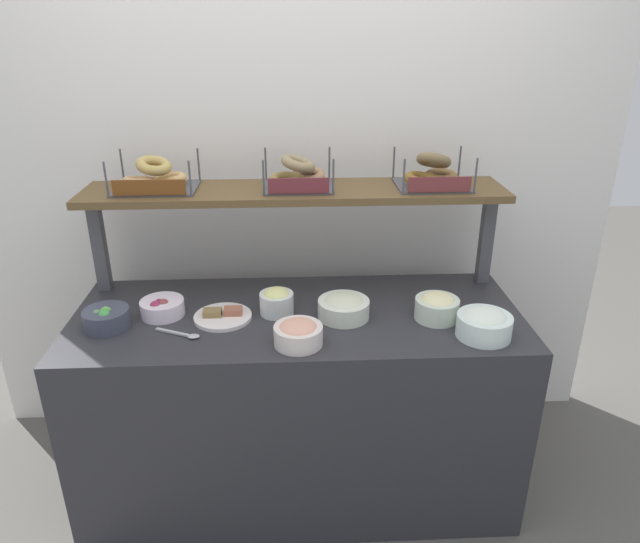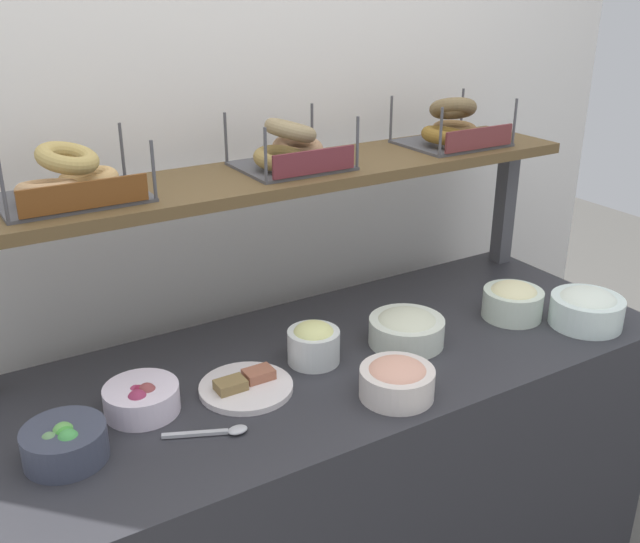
{
  "view_description": "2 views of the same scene",
  "coord_description": "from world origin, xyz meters",
  "px_view_note": "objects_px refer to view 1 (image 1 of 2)",
  "views": [
    {
      "loc": [
        -0.01,
        -2.01,
        1.91
      ],
      "look_at": [
        0.09,
        0.02,
        1.02
      ],
      "focal_mm": 32.38,
      "sensor_mm": 36.0,
      "label": 1
    },
    {
      "loc": [
        -0.9,
        -1.37,
        1.76
      ],
      "look_at": [
        -0.02,
        0.08,
        1.05
      ],
      "focal_mm": 40.74,
      "sensor_mm": 36.0,
      "label": 2
    }
  ],
  "objects_px": {
    "bowl_potato_salad": "(437,306)",
    "bowl_egg_salad": "(277,301)",
    "bowl_veggie_mix": "(106,318)",
    "bagel_basket_everything": "(298,176)",
    "bowl_scallion_spread": "(344,307)",
    "bagel_basket_cinnamon_raisin": "(432,175)",
    "bowl_beet_salad": "(162,307)",
    "bagel_basket_sesame": "(155,179)",
    "serving_spoon_near_plate": "(184,334)",
    "bowl_cream_cheese": "(484,323)",
    "bowl_lox_spread": "(298,333)",
    "serving_plate_white": "(223,316)"
  },
  "relations": [
    {
      "from": "bowl_beet_salad",
      "to": "bagel_basket_cinnamon_raisin",
      "type": "bearing_deg",
      "value": 13.33
    },
    {
      "from": "bowl_scallion_spread",
      "to": "serving_spoon_near_plate",
      "type": "xyz_separation_m",
      "value": [
        -0.59,
        -0.12,
        -0.04
      ]
    },
    {
      "from": "bowl_egg_salad",
      "to": "bowl_cream_cheese",
      "type": "height_order",
      "value": "bowl_egg_salad"
    },
    {
      "from": "bowl_potato_salad",
      "to": "serving_plate_white",
      "type": "bearing_deg",
      "value": 177.24
    },
    {
      "from": "bowl_lox_spread",
      "to": "bagel_basket_cinnamon_raisin",
      "type": "xyz_separation_m",
      "value": [
        0.56,
        0.5,
        0.43
      ]
    },
    {
      "from": "bowl_scallion_spread",
      "to": "bowl_potato_salad",
      "type": "xyz_separation_m",
      "value": [
        0.36,
        -0.03,
        0.01
      ]
    },
    {
      "from": "bagel_basket_sesame",
      "to": "bowl_scallion_spread",
      "type": "bearing_deg",
      "value": -23.32
    },
    {
      "from": "bowl_veggie_mix",
      "to": "bagel_basket_cinnamon_raisin",
      "type": "height_order",
      "value": "bagel_basket_cinnamon_raisin"
    },
    {
      "from": "bowl_veggie_mix",
      "to": "bagel_basket_cinnamon_raisin",
      "type": "distance_m",
      "value": 1.39
    },
    {
      "from": "bagel_basket_cinnamon_raisin",
      "to": "bowl_beet_salad",
      "type": "bearing_deg",
      "value": -166.67
    },
    {
      "from": "bowl_veggie_mix",
      "to": "bowl_beet_salad",
      "type": "xyz_separation_m",
      "value": [
        0.19,
        0.09,
        -0.01
      ]
    },
    {
      "from": "bowl_lox_spread",
      "to": "bagel_basket_everything",
      "type": "distance_m",
      "value": 0.67
    },
    {
      "from": "bowl_potato_salad",
      "to": "bagel_basket_sesame",
      "type": "height_order",
      "value": "bagel_basket_sesame"
    },
    {
      "from": "bowl_beet_salad",
      "to": "bagel_basket_sesame",
      "type": "distance_m",
      "value": 0.52
    },
    {
      "from": "bagel_basket_everything",
      "to": "bowl_cream_cheese",
      "type": "bearing_deg",
      "value": -36.45
    },
    {
      "from": "bowl_beet_salad",
      "to": "bagel_basket_everything",
      "type": "distance_m",
      "value": 0.75
    },
    {
      "from": "bowl_potato_salad",
      "to": "serving_spoon_near_plate",
      "type": "xyz_separation_m",
      "value": [
        -0.95,
        -0.09,
        -0.04
      ]
    },
    {
      "from": "bowl_scallion_spread",
      "to": "bowl_cream_cheese",
      "type": "xyz_separation_m",
      "value": [
        0.49,
        -0.17,
        0.01
      ]
    },
    {
      "from": "bowl_beet_salad",
      "to": "bowl_potato_salad",
      "type": "bearing_deg",
      "value": -4.24
    },
    {
      "from": "bowl_scallion_spread",
      "to": "bagel_basket_sesame",
      "type": "bearing_deg",
      "value": 156.68
    },
    {
      "from": "bowl_potato_salad",
      "to": "bowl_cream_cheese",
      "type": "xyz_separation_m",
      "value": [
        0.14,
        -0.14,
        0.0
      ]
    },
    {
      "from": "bowl_potato_salad",
      "to": "bowl_cream_cheese",
      "type": "height_order",
      "value": "same"
    },
    {
      "from": "bowl_veggie_mix",
      "to": "serving_plate_white",
      "type": "distance_m",
      "value": 0.43
    },
    {
      "from": "serving_spoon_near_plate",
      "to": "bagel_basket_sesame",
      "type": "relative_size",
      "value": 0.52
    },
    {
      "from": "bowl_veggie_mix",
      "to": "bagel_basket_cinnamon_raisin",
      "type": "xyz_separation_m",
      "value": [
        1.27,
        0.34,
        0.44
      ]
    },
    {
      "from": "bowl_veggie_mix",
      "to": "bowl_potato_salad",
      "type": "bearing_deg",
      "value": 0.34
    },
    {
      "from": "bowl_cream_cheese",
      "to": "serving_spoon_near_plate",
      "type": "distance_m",
      "value": 1.09
    },
    {
      "from": "bowl_potato_salad",
      "to": "bagel_basket_cinnamon_raisin",
      "type": "relative_size",
      "value": 0.58
    },
    {
      "from": "bowl_veggie_mix",
      "to": "bowl_potato_salad",
      "type": "distance_m",
      "value": 1.24
    },
    {
      "from": "serving_spoon_near_plate",
      "to": "bagel_basket_everything",
      "type": "distance_m",
      "value": 0.77
    },
    {
      "from": "bowl_egg_salad",
      "to": "bowl_potato_salad",
      "type": "bearing_deg",
      "value": -6.95
    },
    {
      "from": "serving_plate_white",
      "to": "bagel_basket_cinnamon_raisin",
      "type": "xyz_separation_m",
      "value": [
        0.85,
        0.3,
        0.47
      ]
    },
    {
      "from": "bagel_basket_cinnamon_raisin",
      "to": "bowl_scallion_spread",
      "type": "bearing_deg",
      "value": -141.28
    },
    {
      "from": "serving_plate_white",
      "to": "bowl_beet_salad",
      "type": "bearing_deg",
      "value": 170.66
    },
    {
      "from": "bowl_beet_salad",
      "to": "bagel_basket_sesame",
      "type": "relative_size",
      "value": 0.52
    },
    {
      "from": "bowl_veggie_mix",
      "to": "bagel_basket_everything",
      "type": "relative_size",
      "value": 0.6
    },
    {
      "from": "bowl_beet_salad",
      "to": "bowl_egg_salad",
      "type": "bearing_deg",
      "value": -0.47
    },
    {
      "from": "bowl_beet_salad",
      "to": "bowl_cream_cheese",
      "type": "xyz_separation_m",
      "value": [
        1.2,
        -0.22,
        0.02
      ]
    },
    {
      "from": "bowl_lox_spread",
      "to": "serving_spoon_near_plate",
      "type": "distance_m",
      "value": 0.42
    },
    {
      "from": "bowl_veggie_mix",
      "to": "bowl_potato_salad",
      "type": "height_order",
      "value": "bowl_potato_salad"
    },
    {
      "from": "serving_plate_white",
      "to": "bowl_cream_cheese",
      "type": "bearing_deg",
      "value": -10.76
    },
    {
      "from": "bowl_scallion_spread",
      "to": "bowl_potato_salad",
      "type": "distance_m",
      "value": 0.36
    },
    {
      "from": "bowl_scallion_spread",
      "to": "serving_spoon_near_plate",
      "type": "bearing_deg",
      "value": -168.64
    },
    {
      "from": "bowl_egg_salad",
      "to": "bowl_cream_cheese",
      "type": "relative_size",
      "value": 0.66
    },
    {
      "from": "bowl_egg_salad",
      "to": "bowl_beet_salad",
      "type": "distance_m",
      "value": 0.44
    },
    {
      "from": "bowl_veggie_mix",
      "to": "bagel_basket_cinnamon_raisin",
      "type": "bearing_deg",
      "value": 15.09
    },
    {
      "from": "bowl_scallion_spread",
      "to": "serving_plate_white",
      "type": "xyz_separation_m",
      "value": [
        -0.47,
        0.01,
        -0.03
      ]
    },
    {
      "from": "bowl_potato_salad",
      "to": "bowl_egg_salad",
      "type": "bearing_deg",
      "value": 173.05
    },
    {
      "from": "bagel_basket_everything",
      "to": "bowl_egg_salad",
      "type": "bearing_deg",
      "value": -109.03
    },
    {
      "from": "bowl_egg_salad",
      "to": "bowl_lox_spread",
      "type": "bearing_deg",
      "value": -71.62
    }
  ]
}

